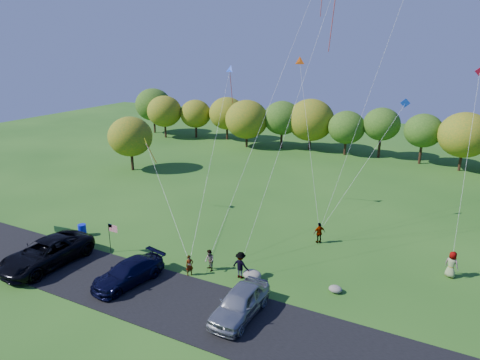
% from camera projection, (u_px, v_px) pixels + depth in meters
% --- Properties ---
extents(ground, '(140.00, 140.00, 0.00)m').
position_uv_depth(ground, '(203.00, 272.00, 30.74)').
color(ground, '#225518').
rests_on(ground, ground).
extents(asphalt_lane, '(44.00, 6.00, 0.06)m').
position_uv_depth(asphalt_lane, '(170.00, 300.00, 27.35)').
color(asphalt_lane, black).
rests_on(asphalt_lane, ground).
extents(treeline, '(75.62, 27.29, 7.99)m').
position_uv_depth(treeline, '(351.00, 128.00, 58.62)').
color(treeline, '#3B2315').
rests_on(treeline, ground).
extents(minivan_dark, '(3.44, 7.06, 1.93)m').
position_uv_depth(minivan_dark, '(46.00, 253.00, 31.32)').
color(minivan_dark, black).
rests_on(minivan_dark, asphalt_lane).
extents(minivan_navy, '(3.16, 5.63, 1.54)m').
position_uv_depth(minivan_navy, '(128.00, 273.00, 29.00)').
color(minivan_navy, black).
rests_on(minivan_navy, asphalt_lane).
extents(minivan_silver, '(2.14, 5.18, 1.76)m').
position_uv_depth(minivan_silver, '(240.00, 303.00, 25.46)').
color(minivan_silver, '#979AA0').
rests_on(minivan_silver, asphalt_lane).
extents(flyer_a, '(0.63, 0.66, 1.52)m').
position_uv_depth(flyer_a, '(190.00, 266.00, 30.09)').
color(flyer_a, '#4C4C59').
rests_on(flyer_a, ground).
extents(flyer_b, '(0.99, 0.96, 1.61)m').
position_uv_depth(flyer_b, '(210.00, 260.00, 30.71)').
color(flyer_b, '#4C4C59').
rests_on(flyer_b, ground).
extents(flyer_c, '(1.31, 0.81, 1.94)m').
position_uv_depth(flyer_c, '(241.00, 265.00, 29.72)').
color(flyer_c, '#4C4C59').
rests_on(flyer_c, ground).
extents(flyer_d, '(1.04, 1.04, 1.78)m').
position_uv_depth(flyer_d, '(319.00, 233.00, 34.99)').
color(flyer_d, '#4C4C59').
rests_on(flyer_d, ground).
extents(flyer_e, '(1.11, 0.96, 1.93)m').
position_uv_depth(flyer_e, '(452.00, 264.00, 29.82)').
color(flyer_e, '#4C4C59').
rests_on(flyer_e, ground).
extents(park_bench, '(1.69, 0.52, 0.94)m').
position_uv_depth(park_bench, '(63.00, 232.00, 36.13)').
color(park_bench, '#14391A').
rests_on(park_bench, ground).
extents(trash_barrel, '(0.67, 0.67, 1.00)m').
position_uv_depth(trash_barrel, '(82.00, 230.00, 36.43)').
color(trash_barrel, '#0E19D2').
rests_on(trash_barrel, ground).
extents(flag_assembly, '(0.91, 0.59, 2.45)m').
position_uv_depth(flag_assembly, '(111.00, 231.00, 33.01)').
color(flag_assembly, black).
rests_on(flag_assembly, ground).
extents(boulder_near, '(1.34, 1.05, 0.67)m').
position_uv_depth(boulder_near, '(252.00, 275.00, 29.70)').
color(boulder_near, gray).
rests_on(boulder_near, ground).
extents(boulder_far, '(0.88, 0.74, 0.46)m').
position_uv_depth(boulder_far, '(335.00, 289.00, 28.17)').
color(boulder_far, gray).
rests_on(boulder_far, ground).
extents(kites_aloft, '(27.04, 11.35, 16.69)m').
position_uv_depth(kites_aloft, '(323.00, 8.00, 34.35)').
color(kites_aloft, red).
rests_on(kites_aloft, ground).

